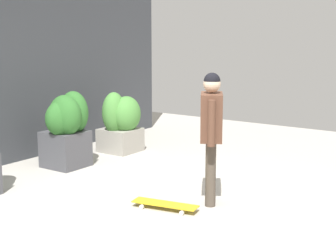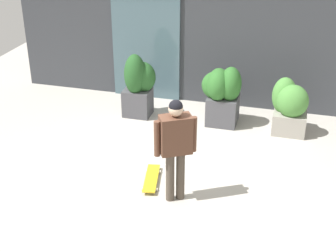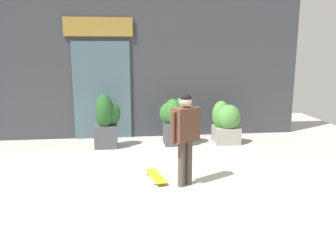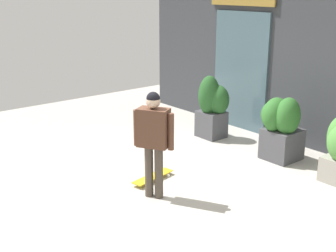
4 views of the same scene
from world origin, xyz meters
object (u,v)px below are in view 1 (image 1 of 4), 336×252
at_px(skateboard, 165,204).
at_px(planter_box_right, 66,126).
at_px(skateboarder, 211,125).
at_px(planter_box_left, 121,122).

bearing_deg(skateboard, planter_box_right, -27.17).
height_order(skateboard, planter_box_right, planter_box_right).
height_order(skateboarder, planter_box_left, skateboarder).
distance_m(skateboard, planter_box_right, 2.57).
xyz_separation_m(planter_box_left, planter_box_right, (-1.29, 0.03, 0.11)).
bearing_deg(skateboarder, planter_box_right, -34.65).
distance_m(skateboarder, skateboard, 1.12).
height_order(skateboarder, skateboard, skateboarder).
xyz_separation_m(skateboarder, skateboard, (-0.49, 0.35, -0.95)).
bearing_deg(planter_box_right, skateboarder, -94.66).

